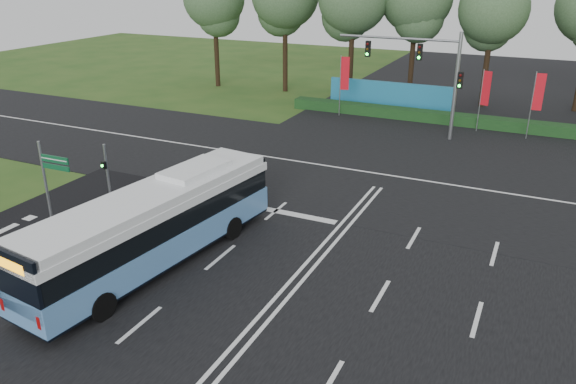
% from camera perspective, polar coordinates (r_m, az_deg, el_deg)
% --- Properties ---
extents(ground, '(120.00, 120.00, 0.00)m').
position_cam_1_polar(ground, '(21.40, 0.76, -8.56)').
color(ground, '#284F1A').
rests_on(ground, ground).
extents(road_main, '(20.00, 120.00, 0.04)m').
position_cam_1_polar(road_main, '(21.39, 0.76, -8.51)').
color(road_main, black).
rests_on(road_main, ground).
extents(road_cross, '(120.00, 14.00, 0.05)m').
position_cam_1_polar(road_cross, '(31.67, 9.81, 1.71)').
color(road_cross, black).
rests_on(road_cross, ground).
extents(kerb_strip, '(0.25, 18.00, 0.12)m').
position_cam_1_polar(kerb_strip, '(24.90, -24.15, -5.83)').
color(kerb_strip, gray).
rests_on(kerb_strip, ground).
extents(city_bus, '(3.87, 11.82, 3.33)m').
position_cam_1_polar(city_bus, '(22.03, -13.38, -3.32)').
color(city_bus, '#5386C2').
rests_on(city_bus, ground).
extents(pedestrian_signal, '(0.29, 0.40, 3.10)m').
position_cam_1_polar(pedestrian_signal, '(28.10, -17.94, 1.87)').
color(pedestrian_signal, gray).
rests_on(pedestrian_signal, ground).
extents(street_sign, '(1.57, 0.13, 4.01)m').
position_cam_1_polar(street_sign, '(26.10, -23.03, 1.57)').
color(street_sign, gray).
rests_on(street_sign, ground).
extents(banner_flag_left, '(0.66, 0.23, 4.61)m').
position_cam_1_polar(banner_flag_left, '(43.29, 5.67, 11.55)').
color(banner_flag_left, gray).
rests_on(banner_flag_left, ground).
extents(banner_flag_mid, '(0.61, 0.27, 4.35)m').
position_cam_1_polar(banner_flag_mid, '(40.95, 19.34, 9.58)').
color(banner_flag_mid, gray).
rests_on(banner_flag_mid, ground).
extents(banner_flag_right, '(0.67, 0.09, 4.51)m').
position_cam_1_polar(banner_flag_right, '(40.40, 23.96, 8.91)').
color(banner_flag_right, gray).
rests_on(banner_flag_right, ground).
extents(traffic_light_gantry, '(8.41, 0.28, 7.00)m').
position_cam_1_polar(traffic_light_gantry, '(38.49, 14.16, 12.17)').
color(traffic_light_gantry, gray).
rests_on(traffic_light_gantry, ground).
extents(hedge, '(22.00, 1.20, 0.80)m').
position_cam_1_polar(hedge, '(43.25, 14.47, 7.40)').
color(hedge, '#133618').
rests_on(hedge, ground).
extents(blue_hoarding, '(10.00, 0.30, 2.20)m').
position_cam_1_polar(blue_hoarding, '(46.31, 10.30, 9.60)').
color(blue_hoarding, '#1C6E98').
rests_on(blue_hoarding, ground).
extents(eucalyptus_row, '(53.68, 9.16, 11.70)m').
position_cam_1_polar(eucalyptus_row, '(47.65, 20.20, 17.65)').
color(eucalyptus_row, black).
rests_on(eucalyptus_row, ground).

